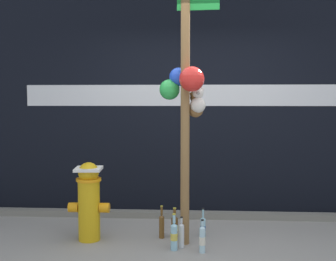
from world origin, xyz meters
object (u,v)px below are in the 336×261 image
Objects in this scene: memorial_post at (186,74)px; bottle_2 at (202,239)px; bottle_4 at (175,226)px; bottle_0 at (203,226)px; bottle_5 at (181,235)px; fire_hydrant at (89,200)px; bottle_1 at (162,225)px; bottle_3 at (174,236)px.

memorial_post is 1.68m from bottle_2.
memorial_post reaches higher than bottle_4.
bottle_0 is 0.95× the size of bottle_2.
memorial_post is at bearing 74.79° from bottle_5.
fire_hydrant is 0.85m from bottle_1.
bottle_1 is (-0.46, -0.09, 0.03)m from bottle_0.
fire_hydrant is 1.30m from bottle_0.
bottle_0 is at bearing 10.74° from bottle_1.
bottle_5 is (-0.23, -0.37, 0.02)m from bottle_0.
bottle_5 is (-0.21, 0.12, -0.00)m from bottle_2.
bottle_5 is at bearing 44.07° from bottle_3.
bottle_3 is at bearing -124.33° from bottle_0.
bottle_2 is 0.55m from bottle_4.
bottle_5 is at bearing -76.04° from bottle_4.
memorial_post is 9.07× the size of bottle_2.
fire_hydrant reaches higher than bottle_5.
bottle_2 is (0.17, -0.26, -1.65)m from memorial_post.
bottle_0 is 0.32m from bottle_4.
memorial_post is 8.10× the size of bottle_3.
bottle_5 is at bearing -105.21° from memorial_post.
memorial_post is 9.37× the size of bottle_5.
bottle_1 is at bearing 136.80° from bottle_2.
bottle_3 is at bearing -66.99° from bottle_1.
memorial_post is 1.70m from bottle_0.
bottle_2 is (0.44, -0.41, -0.00)m from bottle_1.
fire_hydrant is 2.26× the size of bottle_3.
fire_hydrant is 2.61× the size of bottle_5.
memorial_post is 1.70m from fire_hydrant.
bottle_0 is at bearing 51.01° from memorial_post.
bottle_1 reaches higher than bottle_0.
bottle_1 is 1.11× the size of bottle_5.
bottle_0 is at bearing 5.28° from bottle_4.
memorial_post reaches higher than bottle_1.
bottle_2 is 0.24m from bottle_5.
memorial_post is at bearing -59.84° from bottle_4.
bottle_0 is at bearing 8.79° from fire_hydrant.
bottle_2 is (-0.02, -0.50, 0.02)m from bottle_0.
bottle_1 is 0.60m from bottle_2.
bottle_1 is 0.37m from bottle_5.
fire_hydrant is 2.67× the size of bottle_0.
bottle_1 is at bearing 128.15° from bottle_5.
memorial_post reaches higher than bottle_3.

